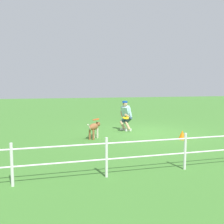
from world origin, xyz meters
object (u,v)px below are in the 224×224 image
Objects in this scene: training_cone at (182,135)px; person at (126,115)px; dog at (94,127)px; frisbee_held at (126,118)px; frisbee_flying at (96,119)px.

person is at bearing -57.45° from training_cone.
person is 2.07m from dog.
frisbee_held is (0.12, 0.37, -0.09)m from person.
training_cone is at bearing -71.01° from dog.
dog is 3.23m from training_cone.
frisbee_flying reaches higher than training_cone.
person is 2.70m from training_cone.
frisbee_held is at bearing -23.10° from dog.
training_cone is (-2.96, 1.18, -0.52)m from frisbee_flying.
dog is at bearing 4.14° from person.
frisbee_held is (-1.41, -0.69, -0.08)m from frisbee_flying.
frisbee_flying is at bearing -21.75° from training_cone.
person reaches higher than dog.
person reaches higher than frisbee_flying.
frisbee_held is at bearing -153.97° from frisbee_flying.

